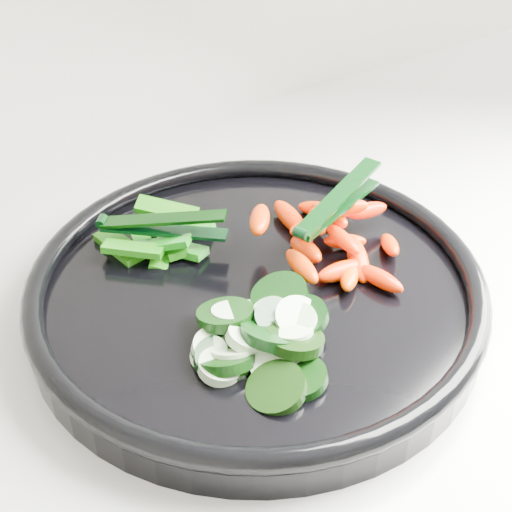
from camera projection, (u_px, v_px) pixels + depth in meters
veggie_tray at (256, 289)px, 0.59m from camera, size 0.38×0.38×0.04m
cucumber_pile at (254, 340)px, 0.52m from camera, size 0.12×0.13×0.04m
carrot_pile at (326, 236)px, 0.61m from camera, size 0.14×0.16×0.05m
pepper_pile at (158, 239)px, 0.62m from camera, size 0.11×0.10×0.03m
tong_carrot at (336, 204)px, 0.59m from camera, size 0.11×0.05×0.02m
tong_pepper at (159, 225)px, 0.61m from camera, size 0.10×0.09×0.02m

